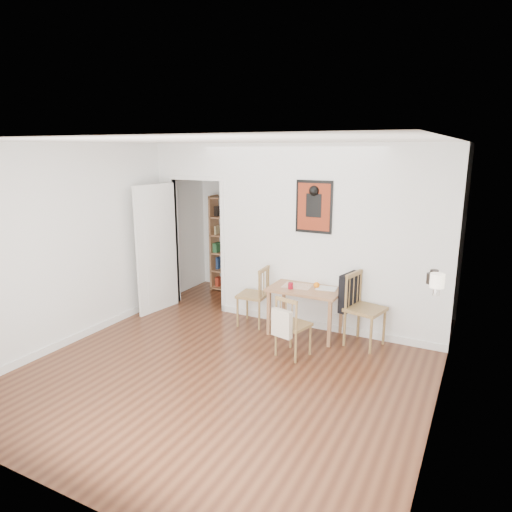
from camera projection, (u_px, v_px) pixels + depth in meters
The scene contains 15 objects.
ground at pixel (242, 358), 5.62m from camera, with size 5.20×5.20×0.00m, color brown.
room_shell at pixel (293, 237), 6.44m from camera, with size 5.20×5.20×5.20m.
dining_table at pixel (306, 294), 6.25m from camera, with size 0.98×0.62×0.67m.
chair_left at pixel (253, 296), 6.62m from camera, with size 0.47×0.47×0.88m.
chair_right at pixel (364, 309), 5.91m from camera, with size 0.64×0.58×0.97m.
chair_front at pixel (293, 325), 5.62m from camera, with size 0.48×0.51×0.79m.
bookshelf at pixel (230, 245), 8.11m from camera, with size 0.72×0.29×1.72m.
fireplace at pixel (434, 337), 4.74m from camera, with size 0.45×1.25×1.16m.
red_glass at pixel (291, 286), 6.18m from camera, with size 0.07×0.07×0.09m, color maroon.
orange_fruit at pixel (317, 285), 6.22m from camera, with size 0.08×0.08×0.08m, color orange.
placemat at pixel (297, 286), 6.32m from camera, with size 0.39×0.29×0.00m, color beige.
notebook at pixel (326, 288), 6.18m from camera, with size 0.27×0.20×0.01m, color silver.
mantel_lamp at pixel (437, 282), 4.32m from camera, with size 0.14×0.14×0.21m.
ceramic_jar_a at pixel (431, 279), 4.71m from camera, with size 0.09×0.09×0.11m, color black.
ceramic_jar_b at pixel (434, 275), 4.85m from camera, with size 0.09×0.09×0.11m, color black.
Camera 1 is at (2.53, -4.52, 2.53)m, focal length 32.00 mm.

